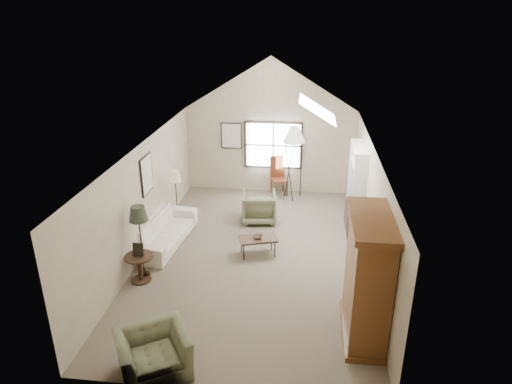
# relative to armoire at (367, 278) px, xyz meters

# --- Properties ---
(room_shell) EXTENTS (5.01, 8.01, 4.00)m
(room_shell) POSITION_rel_armoire_xyz_m (-2.18, 2.40, 2.11)
(room_shell) COLOR #6A5B4C
(room_shell) RESTS_ON ground
(window) EXTENTS (1.72, 0.08, 1.42)m
(window) POSITION_rel_armoire_xyz_m (-2.08, 6.36, 0.35)
(window) COLOR black
(window) RESTS_ON room_shell
(skylight) EXTENTS (0.80, 1.20, 0.52)m
(skylight) POSITION_rel_armoire_xyz_m (-0.88, 3.30, 2.12)
(skylight) COLOR white
(skylight) RESTS_ON room_shell
(wall_art) EXTENTS (1.97, 3.71, 0.88)m
(wall_art) POSITION_rel_armoire_xyz_m (-4.06, 4.34, 0.63)
(wall_art) COLOR black
(wall_art) RESTS_ON room_shell
(armoire) EXTENTS (0.60, 1.50, 2.20)m
(armoire) POSITION_rel_armoire_xyz_m (0.00, 0.00, 0.00)
(armoire) COLOR brown
(armoire) RESTS_ON ground
(tv_alcove) EXTENTS (0.32, 1.30, 2.10)m
(tv_alcove) POSITION_rel_armoire_xyz_m (0.16, 4.00, 0.05)
(tv_alcove) COLOR white
(tv_alcove) RESTS_ON ground
(media_console) EXTENTS (0.34, 1.18, 0.60)m
(media_console) POSITION_rel_armoire_xyz_m (0.14, 4.00, -0.80)
(media_console) COLOR #382316
(media_console) RESTS_ON ground
(tv_panel) EXTENTS (0.05, 0.90, 0.55)m
(tv_panel) POSITION_rel_armoire_xyz_m (0.14, 4.00, -0.18)
(tv_panel) COLOR black
(tv_panel) RESTS_ON media_console
(sofa) EXTENTS (1.13, 2.40, 0.68)m
(sofa) POSITION_rel_armoire_xyz_m (-4.38, 2.73, -0.76)
(sofa) COLOR white
(sofa) RESTS_ON ground
(armchair_near) EXTENTS (1.38, 1.33, 0.69)m
(armchair_near) POSITION_rel_armoire_xyz_m (-3.28, -1.30, -0.76)
(armchair_near) COLOR #636B4B
(armchair_near) RESTS_ON ground
(armchair_far) EXTENTS (0.95, 0.97, 0.80)m
(armchair_far) POSITION_rel_armoire_xyz_m (-2.27, 4.22, -0.70)
(armchair_far) COLOR #626949
(armchair_far) RESTS_ON ground
(coffee_table) EXTENTS (0.95, 0.70, 0.43)m
(coffee_table) POSITION_rel_armoire_xyz_m (-2.09, 2.44, -0.88)
(coffee_table) COLOR #312014
(coffee_table) RESTS_ON ground
(bowl) EXTENTS (0.25, 0.25, 0.05)m
(bowl) POSITION_rel_armoire_xyz_m (-2.09, 2.44, -0.64)
(bowl) COLOR #362516
(bowl) RESTS_ON coffee_table
(side_table) EXTENTS (0.64, 0.64, 0.58)m
(side_table) POSITION_rel_armoire_xyz_m (-4.38, 1.13, -0.81)
(side_table) COLOR #352215
(side_table) RESTS_ON ground
(side_chair) EXTENTS (0.58, 0.58, 1.15)m
(side_chair) POSITION_rel_armoire_xyz_m (-1.86, 6.10, -0.52)
(side_chair) COLOR maroon
(side_chair) RESTS_ON ground
(tripod_lamp) EXTENTS (0.65, 0.65, 2.20)m
(tripod_lamp) POSITION_rel_armoire_xyz_m (-1.45, 5.83, 0.00)
(tripod_lamp) COLOR silver
(tripod_lamp) RESTS_ON ground
(dark_lamp) EXTENTS (0.42, 0.42, 1.62)m
(dark_lamp) POSITION_rel_armoire_xyz_m (-4.38, 1.33, -0.29)
(dark_lamp) COLOR black
(dark_lamp) RESTS_ON ground
(tan_lamp) EXTENTS (0.32, 0.32, 1.45)m
(tan_lamp) POSITION_rel_armoire_xyz_m (-4.38, 3.93, -0.37)
(tan_lamp) COLOR tan
(tan_lamp) RESTS_ON ground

